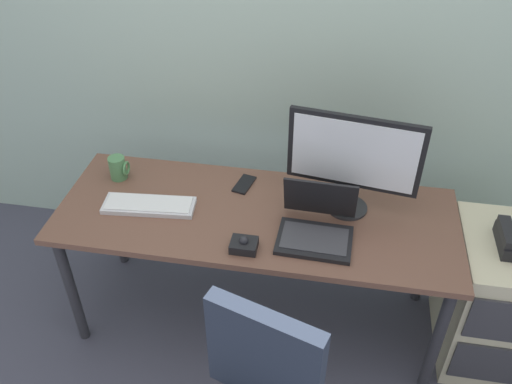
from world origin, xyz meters
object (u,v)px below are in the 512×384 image
Objects in this scene: keyboard at (149,205)px; file_cabinet at (495,299)px; coffee_mug at (118,168)px; monitor_main at (354,158)px; laptop at (317,224)px; cell_phone at (244,184)px; trackball_mouse at (244,245)px.

file_cabinet is at bearing 1.95° from keyboard.
monitor_main is at bearing -2.49° from coffee_mug.
file_cabinet is at bearing 6.91° from laptop.
keyboard is 1.32× the size of laptop.
cell_phone is (0.39, 0.24, -0.01)m from keyboard.
coffee_mug is (-0.68, 0.38, 0.03)m from trackball_mouse.
trackball_mouse reaches higher than keyboard.
trackball_mouse is at bearing -153.38° from laptop.
monitor_main reaches higher than trackball_mouse.
monitor_main is 1.11m from coffee_mug.
keyboard is (-1.59, -0.05, 0.38)m from file_cabinet.
file_cabinet is at bearing -4.37° from coffee_mug.
cell_phone is at bearing 4.28° from coffee_mug.
keyboard is 0.46m from cell_phone.
file_cabinet is 1.86m from coffee_mug.
file_cabinet is 1.64m from keyboard.
monitor_main is 0.56m from cell_phone.
cell_phone is (0.60, 0.05, -0.05)m from coffee_mug.
laptop is at bearing 26.62° from trackball_mouse.
file_cabinet is at bearing 12.24° from trackball_mouse.
file_cabinet is at bearing 4.20° from cell_phone.
coffee_mug is (-1.09, 0.05, -0.22)m from monitor_main.
monitor_main is 0.32m from laptop.
trackball_mouse is (-0.28, -0.14, -0.03)m from laptop.
laptop reaches higher than cell_phone.
keyboard is 0.51m from trackball_mouse.
file_cabinet is at bearing -7.21° from monitor_main.
coffee_mug is at bearing 150.84° from trackball_mouse.
trackball_mouse is at bearing -21.89° from keyboard.
coffee_mug is at bearing 137.92° from keyboard.
monitor_main reaches higher than laptop.
monitor_main is 0.58m from trackball_mouse.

